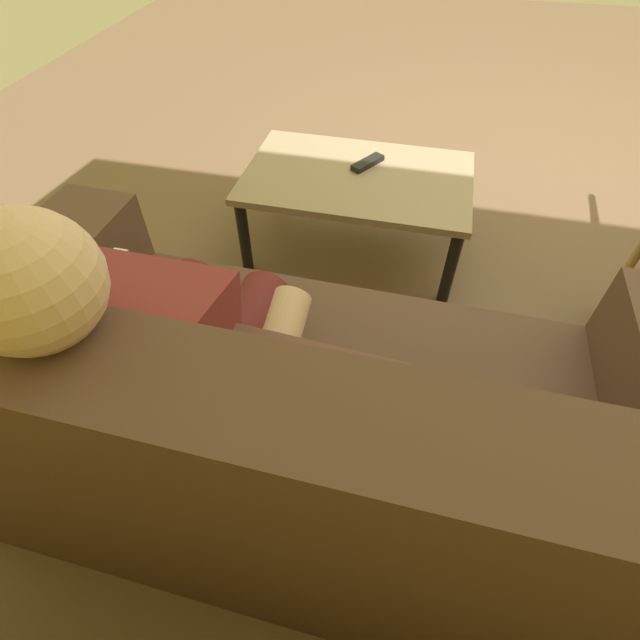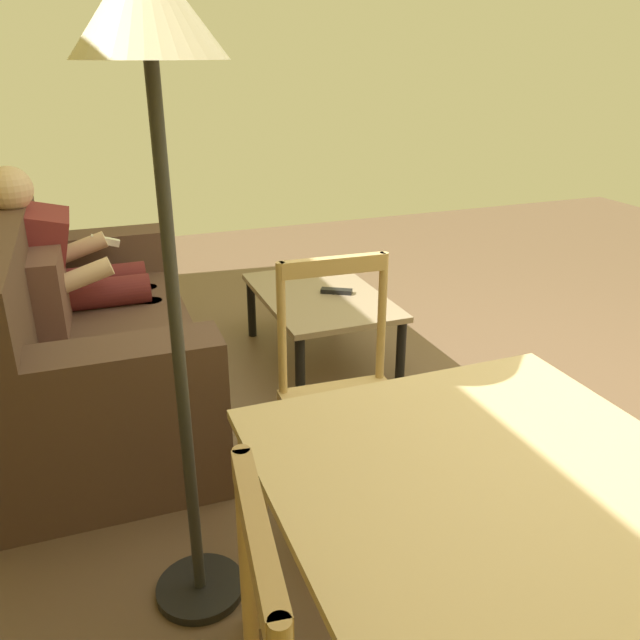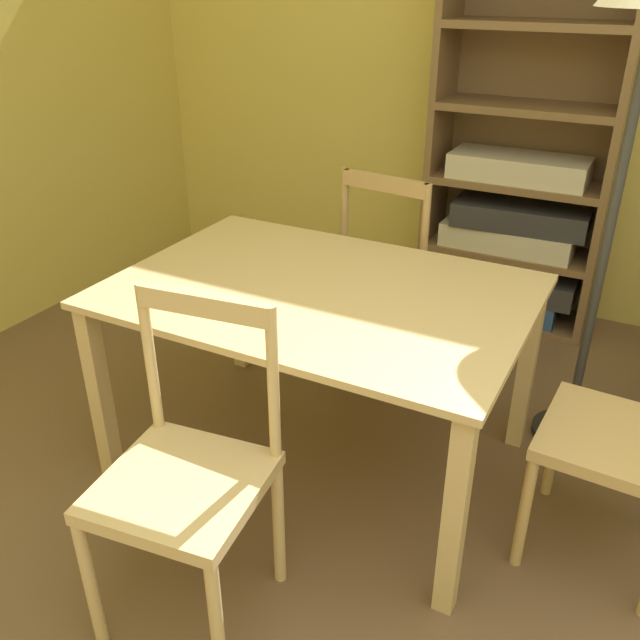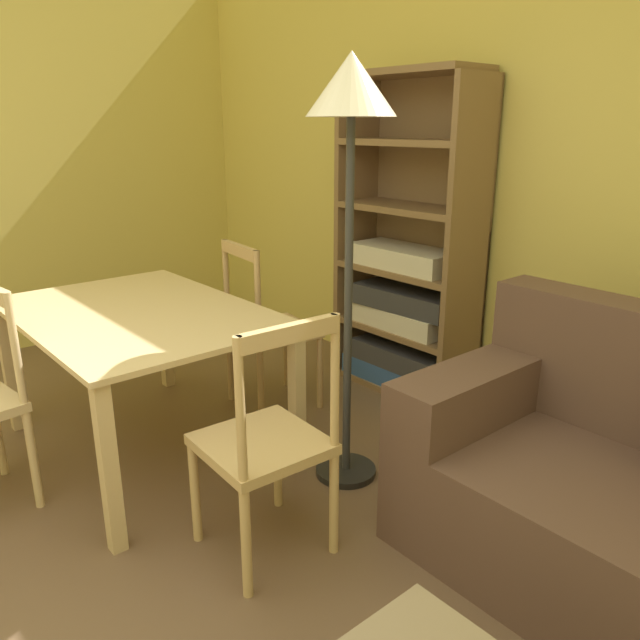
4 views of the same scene
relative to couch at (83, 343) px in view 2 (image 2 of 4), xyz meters
The scene contains 8 objects.
ground_plane 2.17m from the couch, 119.80° to the right, with size 8.26×8.26×0.00m, color brown.
couch is the anchor object (origin of this frame).
person_lounging 0.42m from the couch, ahead, with size 0.60×0.88×1.12m.
coffee_table 1.24m from the couch, 85.03° to the right, with size 0.97×0.63×0.39m.
tv_remote 1.33m from the couch, 86.51° to the right, with size 0.05×0.17×0.02m, color black.
dining_table 2.37m from the couch, 158.65° to the right, with size 1.40×0.99×0.72m.
dining_chair_facing_couch 1.44m from the couch, 143.44° to the right, with size 0.44×0.44×0.95m.
floor_lamp 1.83m from the couch, 168.89° to the right, with size 0.36×0.36×1.83m.
Camera 2 is at (-1.90, 1.80, 1.60)m, focal length 36.07 mm.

